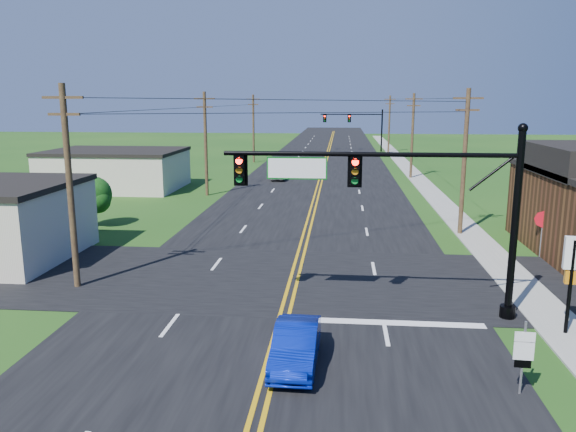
# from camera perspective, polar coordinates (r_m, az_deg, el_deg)

# --- Properties ---
(ground) EXTENTS (260.00, 260.00, 0.00)m
(ground) POSITION_cam_1_polar(r_m,az_deg,el_deg) (15.76, -3.92, -20.09)
(ground) COLOR #173F12
(ground) RESTS_ON ground
(road_main) EXTENTS (16.00, 220.00, 0.04)m
(road_main) POSITION_cam_1_polar(r_m,az_deg,el_deg) (63.78, 3.33, 4.24)
(road_main) COLOR black
(road_main) RESTS_ON ground
(road_cross) EXTENTS (70.00, 10.00, 0.04)m
(road_cross) POSITION_cam_1_polar(r_m,az_deg,el_deg) (26.62, 0.26, -6.40)
(road_cross) COLOR black
(road_cross) RESTS_ON ground
(sidewalk) EXTENTS (2.00, 160.00, 0.08)m
(sidewalk) POSITION_cam_1_polar(r_m,az_deg,el_deg) (54.46, 14.05, 2.64)
(sidewalk) COLOR gray
(sidewalk) RESTS_ON ground
(signal_mast_main) EXTENTS (11.30, 0.60, 7.48)m
(signal_mast_main) POSITION_cam_1_polar(r_m,az_deg,el_deg) (21.60, 10.85, 2.05)
(signal_mast_main) COLOR black
(signal_mast_main) RESTS_ON ground
(signal_mast_far) EXTENTS (10.98, 0.60, 7.48)m
(signal_mast_far) POSITION_cam_1_polar(r_m,az_deg,el_deg) (93.30, 6.82, 9.33)
(signal_mast_far) COLOR black
(signal_mast_far) RESTS_ON ground
(cream_bldg_far) EXTENTS (12.20, 9.20, 3.70)m
(cream_bldg_far) POSITION_cam_1_polar(r_m,az_deg,el_deg) (55.81, -17.09, 4.57)
(cream_bldg_far) COLOR beige
(cream_bldg_far) RESTS_ON ground
(utility_pole_left_a) EXTENTS (1.80, 0.28, 9.00)m
(utility_pole_left_a) POSITION_cam_1_polar(r_m,az_deg,el_deg) (26.26, -21.31, 3.08)
(utility_pole_left_a) COLOR #352218
(utility_pole_left_a) RESTS_ON ground
(utility_pole_left_b) EXTENTS (1.80, 0.28, 9.00)m
(utility_pole_left_b) POSITION_cam_1_polar(r_m,az_deg,el_deg) (49.74, -8.37, 7.47)
(utility_pole_left_b) COLOR #352218
(utility_pole_left_b) RESTS_ON ground
(utility_pole_left_c) EXTENTS (1.80, 0.28, 9.00)m
(utility_pole_left_c) POSITION_cam_1_polar(r_m,az_deg,el_deg) (76.20, -3.53, 9.00)
(utility_pole_left_c) COLOR #352218
(utility_pole_left_c) RESTS_ON ground
(utility_pole_right_a) EXTENTS (1.80, 0.28, 9.00)m
(utility_pole_right_a) POSITION_cam_1_polar(r_m,az_deg,el_deg) (36.18, 17.48, 5.50)
(utility_pole_right_a) COLOR #352218
(utility_pole_right_a) RESTS_ON ground
(utility_pole_right_b) EXTENTS (1.80, 0.28, 9.00)m
(utility_pole_right_b) POSITION_cam_1_polar(r_m,az_deg,el_deg) (61.77, 12.53, 8.12)
(utility_pole_right_b) COLOR #352218
(utility_pole_right_b) RESTS_ON ground
(utility_pole_right_c) EXTENTS (1.80, 0.28, 9.00)m
(utility_pole_right_c) POSITION_cam_1_polar(r_m,az_deg,el_deg) (91.58, 10.25, 9.29)
(utility_pole_right_c) COLOR #352218
(utility_pole_right_c) RESTS_ON ground
(tree_right_back) EXTENTS (3.00, 3.00, 4.10)m
(tree_right_back) POSITION_cam_1_polar(r_m,az_deg,el_deg) (41.93, 24.50, 2.84)
(tree_right_back) COLOR #352218
(tree_right_back) RESTS_ON ground
(tree_left) EXTENTS (2.40, 2.40, 3.37)m
(tree_left) POSITION_cam_1_polar(r_m,az_deg,el_deg) (39.26, -19.16, 2.07)
(tree_left) COLOR #352218
(tree_left) RESTS_ON ground
(blue_car) EXTENTS (1.46, 3.95, 1.29)m
(blue_car) POSITION_cam_1_polar(r_m,az_deg,el_deg) (18.23, 0.79, -13.10)
(blue_car) COLOR #071B9F
(blue_car) RESTS_ON ground
(distant_car) EXTENTS (1.72, 3.97, 1.33)m
(distant_car) POSITION_cam_1_polar(r_m,az_deg,el_deg) (59.28, -0.86, 4.32)
(distant_car) COLOR #A3A3A7
(distant_car) RESTS_ON ground
(route_sign) EXTENTS (0.56, 0.10, 2.24)m
(route_sign) POSITION_cam_1_polar(r_m,az_deg,el_deg) (17.59, 22.80, -12.69)
(route_sign) COLOR slate
(route_sign) RESTS_ON ground
(stop_sign) EXTENTS (0.85, 0.41, 2.54)m
(stop_sign) POSITION_cam_1_polar(r_m,az_deg,el_deg) (32.68, 24.46, -0.77)
(stop_sign) COLOR slate
(stop_sign) RESTS_ON ground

